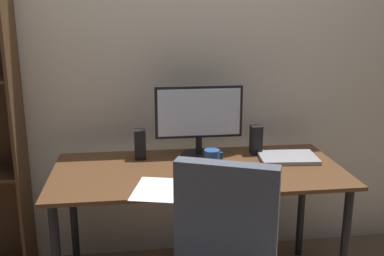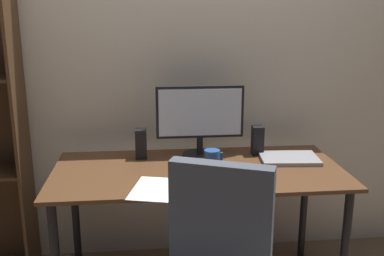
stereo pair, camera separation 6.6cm
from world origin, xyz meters
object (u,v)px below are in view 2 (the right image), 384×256
Objects in this scene: laptop at (289,158)px; speaker_left at (141,144)px; coffee_mug at (212,158)px; monitor at (200,117)px; keyboard at (211,181)px; desk at (198,183)px; mouse at (253,177)px; speaker_right at (257,140)px.

speaker_left is at bearing 176.45° from laptop.
monitor is at bearing 104.58° from coffee_mug.
keyboard is 1.71× the size of speaker_left.
mouse is (0.25, -0.19, 0.10)m from desk.
coffee_mug reaches higher than laptop.
keyboard is at bearing -99.35° from coffee_mug.
coffee_mug is at bearing 26.52° from desk.
desk is 0.23m from keyboard.
coffee_mug is 0.60× the size of speaker_right.
coffee_mug is 0.34m from speaker_right.
monitor is at bearing 90.23° from keyboard.
coffee_mug is at bearing -75.42° from monitor.
desk is 0.41m from speaker_left.
laptop is at bearing 30.66° from keyboard.
mouse reaches higher than laptop.
mouse is 0.56× the size of speaker_left.
mouse is 0.94× the size of coffee_mug.
coffee_mug reaches higher than keyboard.
speaker_left is (-0.83, 0.12, 0.07)m from laptop.
laptop is 0.84m from speaker_left.
desk is at bearing -165.53° from laptop.
laptop is at bearing -8.36° from speaker_left.
monitor is 2.94× the size of speaker_right.
laptop is (0.53, 0.09, 0.09)m from desk.
keyboard is (0.04, -0.21, 0.09)m from desk.
monitor is at bearing 170.03° from laptop.
speaker_right is (0.33, 0.42, 0.08)m from keyboard.
speaker_left reaches higher than desk.
monitor reaches higher than desk.
keyboard is 0.91× the size of laptop.
speaker_left is at bearing 180.00° from speaker_right.
coffee_mug is 0.60× the size of speaker_left.
keyboard is 0.55m from speaker_left.
speaker_right is at bearing 146.57° from laptop.
speaker_left is at bearing -178.65° from monitor.
monitor is at bearing 81.23° from desk.
coffee_mug reaches higher than desk.
speaker_left is at bearing 155.97° from coffee_mug.
monitor is 1.56× the size of laptop.
laptop is 1.88× the size of speaker_right.
coffee_mug is (0.05, -0.18, -0.19)m from monitor.
speaker_right is at bearing 50.93° from keyboard.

